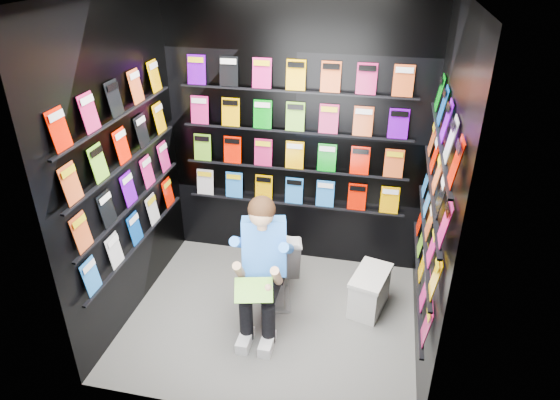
# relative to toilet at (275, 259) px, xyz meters

# --- Properties ---
(floor) EXTENTS (2.40, 2.40, 0.00)m
(floor) POSITION_rel_toilet_xyz_m (0.05, -0.36, -0.37)
(floor) COLOR slate
(floor) RESTS_ON ground
(wall_back) EXTENTS (2.40, 0.04, 2.60)m
(wall_back) POSITION_rel_toilet_xyz_m (0.05, 0.64, 0.93)
(wall_back) COLOR black
(wall_back) RESTS_ON floor
(wall_front) EXTENTS (2.40, 0.04, 2.60)m
(wall_front) POSITION_rel_toilet_xyz_m (0.05, -1.36, 0.93)
(wall_front) COLOR black
(wall_front) RESTS_ON floor
(wall_left) EXTENTS (0.04, 2.00, 2.60)m
(wall_left) POSITION_rel_toilet_xyz_m (-1.15, -0.36, 0.93)
(wall_left) COLOR black
(wall_left) RESTS_ON floor
(wall_right) EXTENTS (0.04, 2.00, 2.60)m
(wall_right) POSITION_rel_toilet_xyz_m (1.25, -0.36, 0.93)
(wall_right) COLOR black
(wall_right) RESTS_ON floor
(comics_back) EXTENTS (2.10, 0.06, 1.37)m
(comics_back) POSITION_rel_toilet_xyz_m (0.05, 0.61, 0.94)
(comics_back) COLOR #DB5422
(comics_back) RESTS_ON wall_back
(comics_left) EXTENTS (0.06, 1.70, 1.37)m
(comics_left) POSITION_rel_toilet_xyz_m (-1.12, -0.36, 0.94)
(comics_left) COLOR #DB5422
(comics_left) RESTS_ON wall_left
(comics_right) EXTENTS (0.06, 1.70, 1.37)m
(comics_right) POSITION_rel_toilet_xyz_m (1.22, -0.36, 0.94)
(comics_right) COLOR #DB5422
(comics_right) RESTS_ON wall_right
(toilet) EXTENTS (0.59, 0.83, 0.73)m
(toilet) POSITION_rel_toilet_xyz_m (0.00, 0.00, 0.00)
(toilet) COLOR white
(toilet) RESTS_ON floor
(longbox) EXTENTS (0.35, 0.49, 0.33)m
(longbox) POSITION_rel_toilet_xyz_m (0.85, -0.04, -0.20)
(longbox) COLOR silver
(longbox) RESTS_ON floor
(longbox_lid) EXTENTS (0.37, 0.52, 0.03)m
(longbox_lid) POSITION_rel_toilet_xyz_m (0.85, -0.04, -0.02)
(longbox_lid) COLOR silver
(longbox_lid) RESTS_ON longbox
(reader) EXTENTS (0.62, 0.78, 1.27)m
(reader) POSITION_rel_toilet_xyz_m (0.00, -0.38, 0.37)
(reader) COLOR blue
(reader) RESTS_ON toilet
(held_comic) EXTENTS (0.32, 0.23, 0.12)m
(held_comic) POSITION_rel_toilet_xyz_m (-0.00, -0.73, 0.21)
(held_comic) COLOR green
(held_comic) RESTS_ON reader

